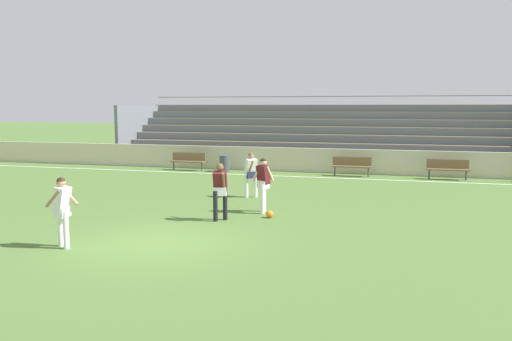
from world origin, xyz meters
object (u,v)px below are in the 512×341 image
at_px(bleacher_stand, 324,133).
at_px(soccer_ball, 270,214).
at_px(player_dark_overlapping, 220,187).
at_px(bench_centre_sideline, 188,160).
at_px(trash_bin, 225,164).
at_px(player_white_dropping_back, 62,206).
at_px(player_dark_trailing_run, 263,180).
at_px(bench_near_wall_gap, 352,165).
at_px(bench_far_right, 448,167).
at_px(player_white_wide_right, 251,171).

distance_m(bleacher_stand, soccer_ball, 14.58).
height_order(bleacher_stand, player_dark_overlapping, bleacher_stand).
bearing_deg(bench_centre_sideline, trash_bin, -1.26).
relative_size(player_white_dropping_back, soccer_ball, 7.50).
distance_m(bleacher_stand, player_dark_overlapping, 15.25).
distance_m(bleacher_stand, player_dark_trailing_run, 13.83).
relative_size(bleacher_stand, bench_near_wall_gap, 12.90).
bearing_deg(bench_near_wall_gap, player_white_dropping_back, -110.58).
xyz_separation_m(bleacher_stand, soccer_ball, (0.50, -14.48, -1.63)).
xyz_separation_m(bleacher_stand, bench_centre_sideline, (-6.30, -4.63, -1.20)).
distance_m(bench_far_right, bench_centre_sideline, 12.54).
height_order(bench_near_wall_gap, bench_centre_sideline, same).
xyz_separation_m(bench_far_right, player_white_wide_right, (-7.23, -6.71, 0.42)).
relative_size(trash_bin, player_dark_overlapping, 0.49).
relative_size(bench_near_wall_gap, bench_far_right, 1.00).
bearing_deg(soccer_ball, trash_bin, 116.07).
bearing_deg(bench_near_wall_gap, bleacher_stand, 113.33).
bearing_deg(soccer_ball, player_white_dropping_back, -131.29).
distance_m(player_dark_overlapping, player_white_dropping_back, 4.46).
xyz_separation_m(bleacher_stand, bench_near_wall_gap, (2.00, -4.63, -1.20)).
bearing_deg(soccer_ball, bench_near_wall_gap, 81.34).
bearing_deg(bench_far_right, bench_near_wall_gap, 180.00).
height_order(player_white_wide_right, soccer_ball, player_white_wide_right).
distance_m(player_dark_overlapping, soccer_ball, 1.71).
bearing_deg(player_dark_overlapping, soccer_ball, 29.55).
bearing_deg(bench_near_wall_gap, bench_far_right, 0.00).
bearing_deg(player_white_dropping_back, bench_near_wall_gap, 69.42).
bearing_deg(player_dark_overlapping, trash_bin, 108.47).
height_order(bench_centre_sideline, player_dark_overlapping, player_dark_overlapping).
relative_size(bench_centre_sideline, player_dark_trailing_run, 1.06).
xyz_separation_m(trash_bin, player_dark_trailing_run, (4.42, -9.14, 0.60)).
bearing_deg(player_dark_overlapping, player_dark_trailing_run, 57.18).
height_order(bleacher_stand, trash_bin, bleacher_stand).
bearing_deg(bench_near_wall_gap, bench_centre_sideline, 180.00).
bearing_deg(bench_centre_sideline, bench_far_right, 0.00).
xyz_separation_m(player_dark_trailing_run, soccer_ball, (0.38, -0.67, -0.90)).
relative_size(bench_near_wall_gap, player_white_wide_right, 1.11).
height_order(player_white_dropping_back, soccer_ball, player_white_dropping_back).
height_order(bench_centre_sideline, soccer_ball, bench_centre_sideline).
height_order(bench_near_wall_gap, player_dark_trailing_run, player_dark_trailing_run).
bearing_deg(bench_far_right, player_white_wide_right, -137.12).
relative_size(player_dark_overlapping, player_white_dropping_back, 1.00).
distance_m(bench_near_wall_gap, bench_centre_sideline, 8.30).
xyz_separation_m(bleacher_stand, trash_bin, (-4.31, -4.67, -1.33)).
distance_m(trash_bin, player_white_wide_right, 7.47).
distance_m(player_dark_overlapping, player_white_wide_right, 3.87).
xyz_separation_m(trash_bin, soccer_ball, (4.80, -9.81, -0.30)).
bearing_deg(bleacher_stand, player_dark_trailing_run, -89.52).
relative_size(bleacher_stand, player_dark_trailing_run, 13.73).
xyz_separation_m(player_white_dropping_back, player_white_wide_right, (2.36, 7.52, -0.02)).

